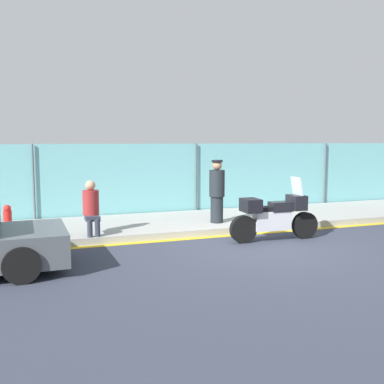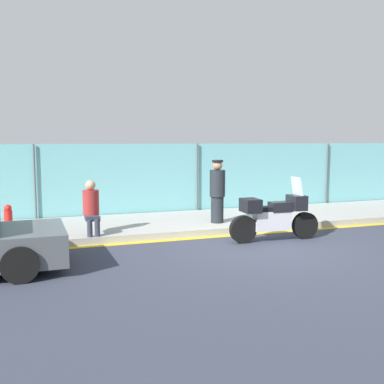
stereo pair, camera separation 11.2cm
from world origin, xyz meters
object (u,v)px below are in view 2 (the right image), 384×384
motorcycle (274,216)px  fire_hydrant (8,219)px  officer_standing (217,191)px  person_seated_on_curb (91,205)px

motorcycle → fire_hydrant: size_ratio=3.28×
officer_standing → person_seated_on_curb: bearing=-173.6°
person_seated_on_curb → fire_hydrant: bearing=159.3°
person_seated_on_curb → fire_hydrant: 1.95m
officer_standing → fire_hydrant: 5.08m
person_seated_on_curb → motorcycle: bearing=-18.9°
motorcycle → officer_standing: size_ratio=1.36×
motorcycle → fire_hydrant: motorcycle is taller
officer_standing → person_seated_on_curb: officer_standing is taller
motorcycle → fire_hydrant: (-5.73, 2.03, -0.08)m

